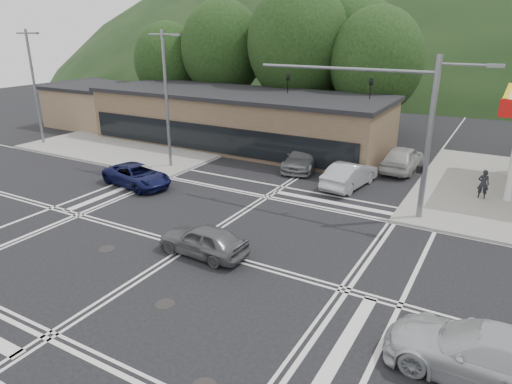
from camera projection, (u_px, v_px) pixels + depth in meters
The scene contains 20 objects.
ground at pixel (189, 246), 20.20m from camera, with size 120.00×120.00×0.00m, color black.
sidewalk_nw at pixel (157, 138), 39.40m from camera, with size 16.00×16.00×0.15m, color gray.
commercial_row at pixel (238, 120), 37.12m from camera, with size 24.00×8.00×4.00m, color brown.
commercial_nw at pixel (99, 106), 44.64m from camera, with size 8.00×7.00×3.60m, color #846B4F.
hill_north at pixel (458, 74), 93.67m from camera, with size 252.00×126.00×140.00m, color black.
tree_n_a at pixel (222, 49), 43.87m from camera, with size 8.00×8.00×11.75m.
tree_n_b at pixel (298, 43), 39.92m from camera, with size 9.00×9.00×12.98m.
tree_n_c at pixel (376, 61), 37.11m from camera, with size 7.60×7.60×10.87m.
tree_n_d at pixel (168, 61), 46.29m from camera, with size 6.80×6.80×9.76m.
tree_n_e at pixel (357, 50), 41.55m from camera, with size 8.40×8.40×11.98m.
streetlight_nw at pixel (167, 94), 29.75m from camera, with size 2.50×0.25×9.00m.
streetlight_w at pixel (34, 82), 36.04m from camera, with size 2.50×0.25×9.00m.
signal_mast_ne at pixel (404, 117), 21.93m from camera, with size 11.65×0.30×8.00m.
car_blue_west at pixel (137, 175), 27.68m from camera, with size 2.18×4.73×1.32m, color #0D103A.
car_grey_center at pixel (203, 240), 19.25m from camera, with size 1.61×3.99×1.36m, color #585A5C.
car_silver_east at pixel (488, 355), 12.33m from camera, with size 2.24×5.50×1.60m, color #B8BCC0.
car_queue_a at pixel (350, 175), 27.44m from camera, with size 1.62×4.66×1.53m, color #A8AAAF.
car_queue_b at pixel (403, 158), 30.58m from camera, with size 2.01×4.99×1.70m, color #B1B1AD.
car_northbound at pixel (304, 158), 31.16m from camera, with size 2.07×5.08×1.48m, color slate.
pedestrian at pixel (483, 184), 25.22m from camera, with size 0.60×0.39×1.64m, color black.
Camera 1 is at (11.57, -14.31, 9.17)m, focal length 32.00 mm.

